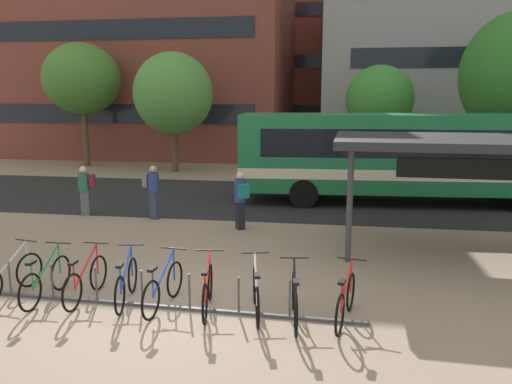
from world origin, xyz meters
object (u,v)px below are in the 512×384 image
at_px(parked_bicycle_blue_3, 126,283).
at_px(commuter_teal_pack_1, 241,197).
at_px(commuter_maroon_pack_2, 85,187).
at_px(street_tree_2, 380,99).
at_px(city_bus, 411,154).
at_px(parked_bicycle_red_2, 86,281).
at_px(parked_bicycle_green_1, 46,281).
at_px(parked_bicycle_red_8, 346,301).
at_px(parked_bicycle_black_7, 295,300).
at_px(transit_shelter, 468,145).
at_px(parked_bicycle_silver_0, 9,277).
at_px(commuter_grey_pack_0, 153,188).
at_px(street_tree_1, 82,79).
at_px(parked_bicycle_white_6, 256,294).
at_px(parked_bicycle_blue_4, 163,288).
at_px(parked_bicycle_red_5, 207,291).
at_px(street_tree_0, 173,94).

distance_m(parked_bicycle_blue_3, commuter_teal_pack_1, 5.60).
height_order(commuter_maroon_pack_2, street_tree_2, street_tree_2).
xyz_separation_m(city_bus, parked_bicycle_red_2, (-7.33, -9.93, -1.39)).
bearing_deg(parked_bicycle_green_1, parked_bicycle_red_2, -81.29).
distance_m(city_bus, parked_bicycle_red_8, 10.53).
relative_size(parked_bicycle_red_8, commuter_teal_pack_1, 1.00).
height_order(parked_bicycle_black_7, transit_shelter, transit_shelter).
bearing_deg(parked_bicycle_silver_0, parked_bicycle_green_1, -83.90).
xyz_separation_m(commuter_grey_pack_0, street_tree_1, (-7.98, 11.04, 3.75)).
bearing_deg(commuter_grey_pack_0, street_tree_2, 74.89).
xyz_separation_m(parked_bicycle_white_6, street_tree_1, (-12.24, 17.41, 4.35)).
xyz_separation_m(parked_bicycle_red_2, transit_shelter, (7.76, 4.23, 2.28)).
distance_m(parked_bicycle_blue_4, commuter_grey_pack_0, 6.86).
xyz_separation_m(city_bus, parked_bicycle_blue_3, (-6.51, -9.94, -1.39)).
xyz_separation_m(parked_bicycle_blue_3, parked_bicycle_red_5, (1.59, -0.11, 0.00)).
xyz_separation_m(city_bus, commuter_maroon_pack_2, (-10.63, -3.56, -0.84)).
distance_m(commuter_teal_pack_1, street_tree_2, 13.79).
xyz_separation_m(city_bus, parked_bicycle_silver_0, (-8.89, -9.97, -1.39)).
height_order(parked_bicycle_red_5, street_tree_0, street_tree_0).
xyz_separation_m(parked_bicycle_black_7, commuter_grey_pack_0, (-4.96, 6.55, 0.60)).
relative_size(parked_bicycle_silver_0, transit_shelter, 0.27).
relative_size(parked_bicycle_blue_4, transit_shelter, 0.27).
xyz_separation_m(parked_bicycle_blue_3, street_tree_2, (6.05, 18.05, 3.28)).
relative_size(parked_bicycle_red_2, parked_bicycle_blue_4, 1.00).
distance_m(parked_bicycle_white_6, street_tree_0, 17.85).
distance_m(parked_bicycle_red_2, parked_bicycle_red_8, 4.85).
xyz_separation_m(parked_bicycle_silver_0, parked_bicycle_red_5, (3.96, -0.07, 0.00)).
bearing_deg(commuter_teal_pack_1, parked_bicycle_red_5, 150.15).
bearing_deg(parked_bicycle_black_7, commuter_teal_pack_1, 12.82).
relative_size(parked_bicycle_red_5, commuter_grey_pack_0, 1.00).
relative_size(parked_bicycle_red_2, street_tree_2, 0.32).
bearing_deg(parked_bicycle_blue_3, commuter_grey_pack_0, 5.77).
bearing_deg(parked_bicycle_silver_0, city_bus, -31.07).
bearing_deg(commuter_teal_pack_1, commuter_maroon_pack_2, 45.71).
bearing_deg(commuter_maroon_pack_2, commuter_grey_pack_0, 157.31).
height_order(parked_bicycle_black_7, parked_bicycle_red_8, same).
xyz_separation_m(parked_bicycle_red_8, commuter_maroon_pack_2, (-8.15, 6.58, 0.55)).
distance_m(parked_bicycle_red_5, parked_bicycle_black_7, 1.60).
xyz_separation_m(parked_bicycle_red_8, transit_shelter, (2.92, 4.43, 2.28)).
distance_m(parked_bicycle_silver_0, parked_bicycle_blue_4, 3.13).
xyz_separation_m(transit_shelter, commuter_teal_pack_1, (-5.79, 1.21, -1.70)).
bearing_deg(parked_bicycle_blue_4, parked_bicycle_black_7, -89.25).
xyz_separation_m(parked_bicycle_green_1, commuter_maroon_pack_2, (-2.56, 6.48, 0.55)).
relative_size(commuter_maroon_pack_2, street_tree_0, 0.27).
relative_size(parked_bicycle_black_7, transit_shelter, 0.27).
distance_m(parked_bicycle_blue_4, parked_bicycle_red_5, 0.83).
xyz_separation_m(parked_bicycle_red_5, parked_bicycle_red_8, (2.45, -0.09, 0.00)).
relative_size(commuter_teal_pack_1, street_tree_1, 0.25).
bearing_deg(parked_bicycle_red_8, street_tree_1, 49.89).
relative_size(parked_bicycle_red_2, street_tree_1, 0.26).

